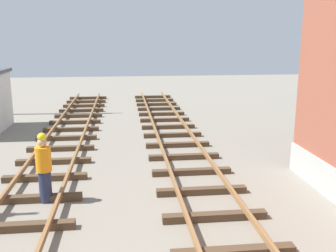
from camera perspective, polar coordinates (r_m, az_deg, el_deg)
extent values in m
cube|color=#4C3826|center=(8.16, 9.58, -17.82)|extent=(2.50, 0.24, 0.18)
cube|color=#4C3826|center=(9.49, 6.89, -13.06)|extent=(2.50, 0.24, 0.18)
cube|color=#4C3826|center=(10.89, 4.95, -9.49)|extent=(2.50, 0.24, 0.18)
cube|color=#4C3826|center=(12.33, 3.49, -6.72)|extent=(2.50, 0.24, 0.18)
cube|color=#4C3826|center=(13.80, 2.34, -4.54)|extent=(2.50, 0.24, 0.18)
cube|color=#4C3826|center=(15.28, 1.42, -2.78)|extent=(2.50, 0.24, 0.18)
cube|color=#4C3826|center=(16.79, 0.67, -1.33)|extent=(2.50, 0.24, 0.18)
cube|color=#4C3826|center=(18.30, 0.04, -0.12)|extent=(2.50, 0.24, 0.18)
cube|color=#4C3826|center=(19.82, -0.49, 0.90)|extent=(2.50, 0.24, 0.18)
cube|color=#4C3826|center=(21.35, -0.94, 1.78)|extent=(2.50, 0.24, 0.18)
cube|color=#4C3826|center=(22.89, -1.34, 2.54)|extent=(2.50, 0.24, 0.18)
cube|color=#4C3826|center=(24.43, -1.68, 3.20)|extent=(2.50, 0.24, 0.18)
cube|color=#4C3826|center=(25.97, -1.99, 3.79)|extent=(2.50, 0.24, 0.18)
cube|color=#4C3826|center=(27.52, -2.26, 4.31)|extent=(2.50, 0.24, 0.18)
cube|color=#4C3826|center=(9.57, -21.13, -13.68)|extent=(2.50, 0.24, 0.18)
cube|color=#4C3826|center=(10.96, -19.12, -10.05)|extent=(2.50, 0.24, 0.18)
cube|color=#4C3826|center=(12.39, -17.61, -7.24)|extent=(2.50, 0.24, 0.18)
cube|color=#4C3826|center=(13.85, -16.42, -5.01)|extent=(2.50, 0.24, 0.18)
cube|color=#4C3826|center=(15.33, -15.47, -3.21)|extent=(2.50, 0.24, 0.18)
cube|color=#4C3826|center=(16.83, -14.69, -1.73)|extent=(2.50, 0.24, 0.18)
cube|color=#4C3826|center=(18.34, -14.03, -0.49)|extent=(2.50, 0.24, 0.18)
cube|color=#4C3826|center=(19.86, -13.48, 0.56)|extent=(2.50, 0.24, 0.18)
cube|color=#4C3826|center=(21.39, -13.01, 1.46)|extent=(2.50, 0.24, 0.18)
cube|color=#4C3826|center=(22.92, -12.60, 2.24)|extent=(2.50, 0.24, 0.18)
cube|color=#4C3826|center=(24.46, -12.24, 2.92)|extent=(2.50, 0.24, 0.18)
cube|color=#4C3826|center=(26.00, -11.92, 3.53)|extent=(2.50, 0.24, 0.18)
cube|color=#4C3826|center=(27.55, -11.64, 4.06)|extent=(2.50, 0.24, 0.18)
cylinder|color=#262D4C|center=(10.75, -17.57, -8.45)|extent=(0.32, 0.32, 0.85)
cylinder|color=orange|center=(10.51, -17.85, -4.64)|extent=(0.40, 0.40, 0.65)
sphere|color=tan|center=(10.39, -18.02, -2.30)|extent=(0.24, 0.24, 0.24)
sphere|color=yellow|center=(10.35, -18.07, -1.55)|extent=(0.22, 0.22, 0.22)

